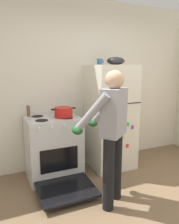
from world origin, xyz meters
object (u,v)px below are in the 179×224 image
stove_range (53,148)px  pepper_mill (28,111)px  refrigerator (110,117)px  mixing_bowl (116,61)px  person_cook (111,127)px  coffee_mug (100,62)px  red_pot (63,112)px

stove_range → pepper_mill: size_ratio=7.95×
refrigerator → mixing_bowl: (0.08, 0.00, 0.90)m
person_cook → coffee_mug: bearing=70.4°
refrigerator → red_pot: bearing=-176.5°
red_pot → coffee_mug: size_ratio=3.25×
stove_range → red_pot: bearing=-11.3°
refrigerator → coffee_mug: coffee_mug is taller
person_cook → coffee_mug: 1.30m
coffee_mug → pepper_mill: coffee_mug is taller
red_pot → refrigerator: bearing=3.5°
refrigerator → stove_range: refrigerator is taller
coffee_mug → mixing_bowl: mixing_bowl is taller
red_pot → pepper_mill: size_ratio=2.36×
refrigerator → person_cook: size_ratio=1.04×
mixing_bowl → stove_range: bearing=-179.0°
person_cook → stove_range: bearing=115.2°
refrigerator → mixing_bowl: 0.90m
person_cook → red_pot: bearing=107.2°
coffee_mug → stove_range: bearing=-175.1°
person_cook → mixing_bowl: 1.37m
pepper_mill → refrigerator: bearing=-9.0°
person_cook → coffee_mug: size_ratio=14.28×
pepper_mill → mixing_bowl: size_ratio=0.55×
pepper_mill → mixing_bowl: (1.35, -0.20, 0.73)m
person_cook → mixing_bowl: mixing_bowl is taller
stove_range → mixing_bowl: size_ratio=4.40×
stove_range → person_cook: bearing=-64.8°
red_pot → coffee_mug: 0.97m
stove_range → coffee_mug: 1.50m
stove_range → pepper_mill: 0.66m
red_pot → mixing_bowl: bearing=3.2°
coffee_mug → mixing_bowl: size_ratio=0.40×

